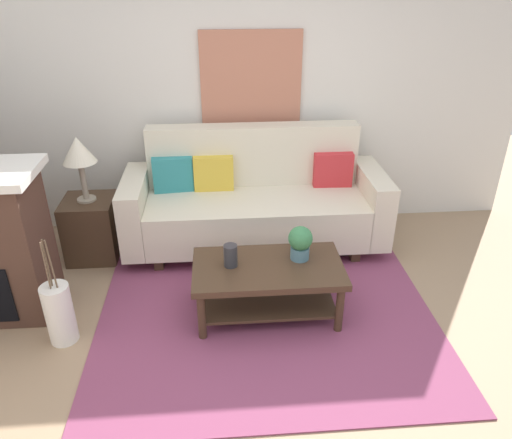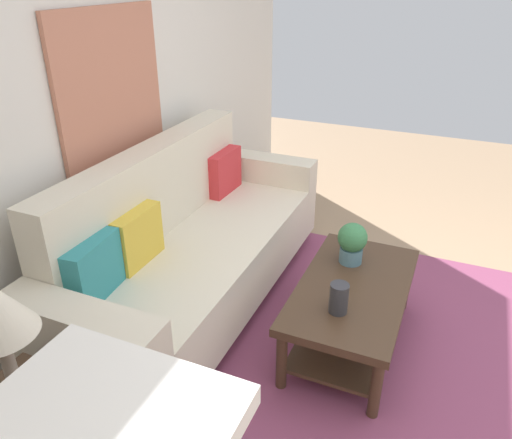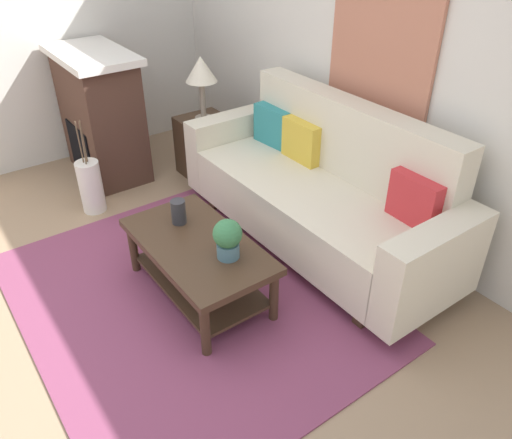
% 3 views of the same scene
% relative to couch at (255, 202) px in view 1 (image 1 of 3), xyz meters
% --- Properties ---
extents(ground_plane, '(9.24, 9.24, 0.00)m').
position_rel_couch_xyz_m(ground_plane, '(0.00, -1.66, -0.43)').
color(ground_plane, '#9E7F60').
extents(wall_back, '(5.24, 0.10, 2.70)m').
position_rel_couch_xyz_m(wall_back, '(0.00, 0.54, 0.92)').
color(wall_back, silver).
rests_on(wall_back, ground_plane).
extents(area_rug, '(2.52, 2.02, 0.01)m').
position_rel_couch_xyz_m(area_rug, '(0.00, -1.16, -0.43)').
color(area_rug, '#843D5B').
rests_on(area_rug, ground_plane).
extents(couch, '(2.34, 0.84, 1.08)m').
position_rel_couch_xyz_m(couch, '(0.00, 0.00, 0.00)').
color(couch, beige).
rests_on(couch, ground_plane).
extents(throw_pillow_teal, '(0.37, 0.15, 0.32)m').
position_rel_couch_xyz_m(throw_pillow_teal, '(-0.74, 0.12, 0.25)').
color(throw_pillow_teal, teal).
rests_on(throw_pillow_teal, couch).
extents(throw_pillow_mustard, '(0.36, 0.12, 0.32)m').
position_rel_couch_xyz_m(throw_pillow_mustard, '(-0.37, 0.12, 0.25)').
color(throw_pillow_mustard, gold).
rests_on(throw_pillow_mustard, couch).
extents(throw_pillow_crimson, '(0.36, 0.13, 0.32)m').
position_rel_couch_xyz_m(throw_pillow_crimson, '(0.74, 0.12, 0.25)').
color(throw_pillow_crimson, red).
rests_on(throw_pillow_crimson, couch).
extents(coffee_table, '(1.10, 0.60, 0.43)m').
position_rel_couch_xyz_m(coffee_table, '(0.01, -1.07, -0.12)').
color(coffee_table, '#422D1E').
rests_on(coffee_table, ground_plane).
extents(tabletop_vase, '(0.10, 0.10, 0.17)m').
position_rel_couch_xyz_m(tabletop_vase, '(-0.26, -1.04, 0.08)').
color(tabletop_vase, '#2D2D33').
rests_on(tabletop_vase, coffee_table).
extents(potted_plant_tabletop, '(0.18, 0.18, 0.26)m').
position_rel_couch_xyz_m(potted_plant_tabletop, '(0.26, -0.99, 0.14)').
color(potted_plant_tabletop, slate).
rests_on(potted_plant_tabletop, coffee_table).
extents(side_table, '(0.44, 0.44, 0.56)m').
position_rel_couch_xyz_m(side_table, '(-1.47, -0.11, -0.15)').
color(side_table, '#422D1E').
rests_on(side_table, ground_plane).
extents(table_lamp, '(0.28, 0.28, 0.57)m').
position_rel_couch_xyz_m(table_lamp, '(-1.47, -0.11, 0.56)').
color(table_lamp, gray).
rests_on(table_lamp, side_table).
extents(floor_vase, '(0.19, 0.19, 0.45)m').
position_rel_couch_xyz_m(floor_vase, '(-1.46, -1.25, -0.20)').
color(floor_vase, white).
rests_on(floor_vase, ground_plane).
extents(floor_vase_branch_a, '(0.03, 0.03, 0.36)m').
position_rel_couch_xyz_m(floor_vase_branch_a, '(-1.44, -1.25, 0.20)').
color(floor_vase_branch_a, brown).
rests_on(floor_vase_branch_a, floor_vase).
extents(floor_vase_branch_b, '(0.01, 0.02, 0.36)m').
position_rel_couch_xyz_m(floor_vase_branch_b, '(-1.47, -1.23, 0.20)').
color(floor_vase_branch_b, brown).
rests_on(floor_vase_branch_b, floor_vase).
extents(floor_vase_branch_c, '(0.02, 0.02, 0.36)m').
position_rel_couch_xyz_m(floor_vase_branch_c, '(-1.47, -1.27, 0.20)').
color(floor_vase_branch_c, brown).
rests_on(floor_vase_branch_c, floor_vase).
extents(framed_painting, '(0.92, 0.03, 0.91)m').
position_rel_couch_xyz_m(framed_painting, '(0.00, 0.47, 0.98)').
color(framed_painting, '#B77056').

